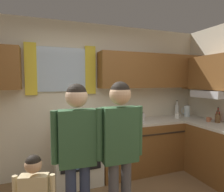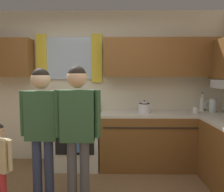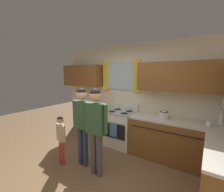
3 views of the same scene
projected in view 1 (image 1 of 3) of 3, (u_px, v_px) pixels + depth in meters
back_wall_unit at (86, 88)px, 3.38m from camera, size 4.60×0.42×2.60m
kitchen_counter_run at (180, 148)px, 3.37m from camera, size 2.10×1.91×0.90m
stove_oven at (77, 152)px, 3.12m from camera, size 0.71×0.67×1.10m
bottle_milk_white at (177, 110)px, 3.99m from camera, size 0.08×0.08×0.31m
bottle_squat_brown at (218, 118)px, 3.33m from camera, size 0.08×0.08×0.21m
bottle_sauce_red at (218, 116)px, 3.44m from camera, size 0.06×0.06×0.25m
mug_ceramic_white at (177, 116)px, 3.70m from camera, size 0.13×0.08×0.09m
cup_terracotta at (209, 119)px, 3.40m from camera, size 0.11×0.07×0.08m
stovetop_kettle at (139, 116)px, 3.42m from camera, size 0.27×0.20×0.21m
water_pitcher at (187, 111)px, 3.87m from camera, size 0.19×0.11×0.22m
adult_holding_child at (77, 144)px, 1.90m from camera, size 0.49×0.21×1.59m
adult_in_plaid at (120, 140)px, 1.97m from camera, size 0.50×0.22×1.60m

